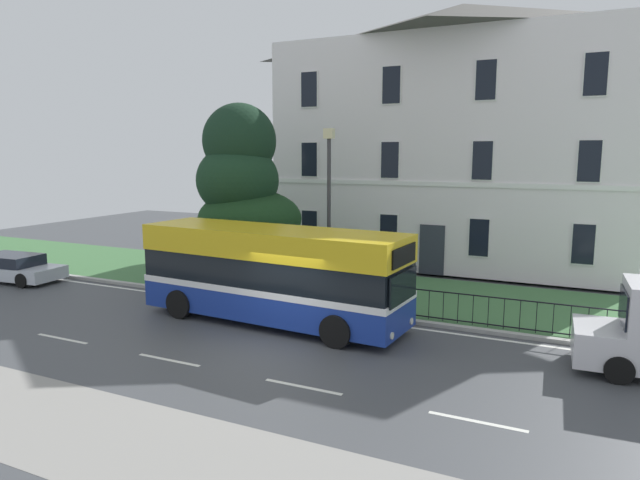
% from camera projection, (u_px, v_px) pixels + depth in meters
% --- Properties ---
extents(ground_plane, '(60.00, 56.00, 0.18)m').
position_uv_depth(ground_plane, '(290.00, 337.00, 16.69)').
color(ground_plane, '#43464A').
extents(georgian_townhouse, '(16.30, 9.45, 12.43)m').
position_uv_depth(georgian_townhouse, '(458.00, 134.00, 27.88)').
color(georgian_townhouse, white).
rests_on(georgian_townhouse, ground_plane).
extents(iron_verge_railing, '(14.38, 0.04, 0.97)m').
position_uv_depth(iron_verge_railing, '(381.00, 298.00, 18.66)').
color(iron_verge_railing, black).
rests_on(iron_verge_railing, ground_plane).
extents(evergreen_tree, '(4.37, 4.46, 7.61)m').
position_uv_depth(evergreen_tree, '(246.00, 209.00, 23.12)').
color(evergreen_tree, '#423328').
rests_on(evergreen_tree, ground_plane).
extents(single_decker_bus, '(9.06, 3.05, 3.05)m').
position_uv_depth(single_decker_bus, '(272.00, 273.00, 17.92)').
color(single_decker_bus, navy).
rests_on(single_decker_bus, ground_plane).
extents(parked_hatchback_00, '(4.26, 2.14, 1.13)m').
position_uv_depth(parked_hatchback_00, '(14.00, 268.00, 23.92)').
color(parked_hatchback_00, silver).
rests_on(parked_hatchback_00, ground_plane).
extents(street_lamp_post, '(0.36, 0.24, 6.17)m').
position_uv_depth(street_lamp_post, '(329.00, 201.00, 20.27)').
color(street_lamp_post, '#333338').
rests_on(street_lamp_post, ground_plane).
extents(litter_bin, '(0.48, 0.48, 1.20)m').
position_uv_depth(litter_bin, '(254.00, 277.00, 21.38)').
color(litter_bin, '#4C4742').
rests_on(litter_bin, ground_plane).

